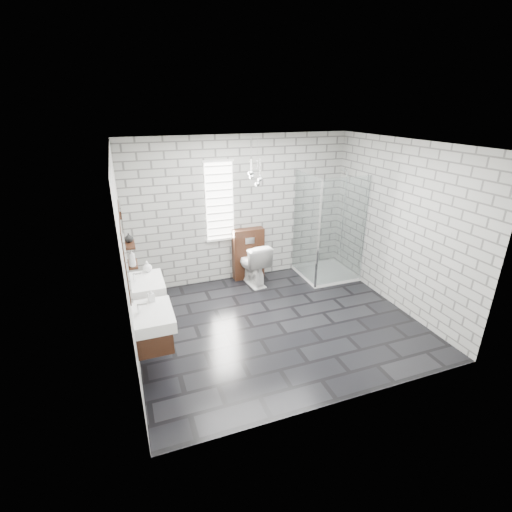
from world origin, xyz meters
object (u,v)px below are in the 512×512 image
vanity_right (144,286)px  cistern_panel (248,254)px  toilet (253,263)px  vanity_left (150,318)px  shower_enclosure (325,254)px

vanity_right → cistern_panel: bearing=32.0°
toilet → cistern_panel: bearing=-96.5°
vanity_left → toilet: vanity_left is taller
cistern_panel → toilet: (0.00, -0.25, -0.09)m
vanity_left → vanity_right: bearing=90.0°
toilet → vanity_left: bearing=37.2°
cistern_panel → shower_enclosure: size_ratio=0.49×
cistern_panel → shower_enclosure: bearing=-20.4°
shower_enclosure → toilet: shower_enclosure is taller
shower_enclosure → cistern_panel: bearing=159.6°
shower_enclosure → toilet: (-1.39, 0.27, -0.10)m
vanity_right → cistern_panel: 2.39m
vanity_right → cistern_panel: size_ratio=1.57×
shower_enclosure → toilet: 1.42m
vanity_left → cistern_panel: 2.98m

